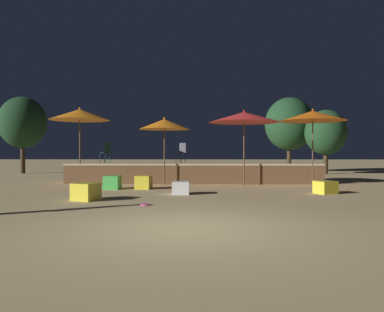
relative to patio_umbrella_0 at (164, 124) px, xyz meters
name	(u,v)px	position (x,y,z in m)	size (l,w,h in m)	color
ground_plane	(184,228)	(1.16, -8.58, -2.45)	(120.00, 120.00, 0.00)	tan
wooden_deck	(194,173)	(1.16, 1.42, -2.07)	(10.77, 2.29, 0.85)	brown
patio_umbrella_0	(164,124)	(0.00, 0.00, 0.00)	(2.06, 2.06, 2.75)	brown
patio_umbrella_1	(313,116)	(5.92, -0.14, 0.31)	(2.59, 2.59, 3.05)	brown
patio_umbrella_2	(244,117)	(3.20, -0.12, 0.27)	(2.83, 2.83, 3.01)	brown
patio_umbrella_3	(80,115)	(-3.55, 0.32, 0.43)	(2.48, 2.48, 3.19)	brown
cube_seat_0	(181,188)	(0.83, -3.30, -2.25)	(0.53, 0.53, 0.40)	white
cube_seat_1	(325,187)	(5.46, -3.05, -2.25)	(0.74, 0.74, 0.40)	yellow
cube_seat_2	(112,182)	(-1.71, -1.73, -2.21)	(0.58, 0.58, 0.48)	#4CC651
cube_seat_3	(144,182)	(-0.60, -1.63, -2.22)	(0.60, 0.60, 0.48)	yellow
cube_seat_4	(86,192)	(-1.72, -4.83, -2.22)	(0.78, 0.78, 0.48)	yellow
bistro_chair_0	(106,151)	(-2.61, 0.97, -1.06)	(0.48, 0.48, 0.90)	#1E4C47
bistro_chair_1	(182,151)	(0.60, 2.02, -1.06)	(0.47, 0.47, 0.90)	#47474C
frisbee_disc	(145,205)	(0.07, -5.78, -2.44)	(0.25, 0.25, 0.03)	#E54C99
background_tree_0	(326,133)	(9.02, 7.58, 0.05)	(2.47, 2.47, 3.87)	#3D2B1C
background_tree_1	(23,123)	(-9.61, 7.97, 0.71)	(2.90, 2.90, 4.77)	#3D2B1C
background_tree_2	(289,124)	(7.39, 9.94, 0.74)	(3.19, 3.19, 4.96)	#3D2B1C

